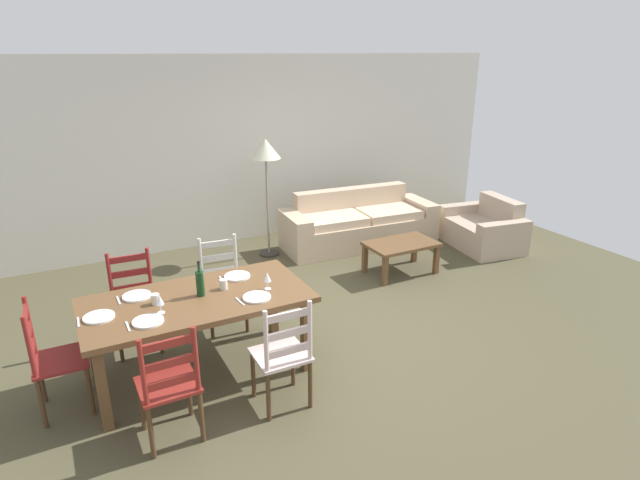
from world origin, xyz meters
TOP-DOWN VIEW (x-y plane):
  - ground_plane at (0.00, 0.00)m, footprint 9.60×9.60m
  - wall_far at (0.00, 3.30)m, footprint 9.60×0.16m
  - dining_table at (-1.26, -0.02)m, footprint 1.90×0.96m
  - dining_chair_near_left at (-1.68, -0.76)m, footprint 0.42×0.41m
  - dining_chair_near_right at (-0.80, -0.78)m, footprint 0.43×0.41m
  - dining_chair_far_left at (-1.68, 0.73)m, footprint 0.44×0.42m
  - dining_chair_far_right at (-0.81, 0.73)m, footprint 0.45×0.43m
  - dining_chair_head_west at (-2.41, 0.01)m, footprint 0.40×0.42m
  - dinner_plate_near_left at (-1.71, -0.27)m, footprint 0.24×0.24m
  - fork_near_left at (-1.86, -0.27)m, footprint 0.02×0.17m
  - dinner_plate_near_right at (-0.81, -0.27)m, footprint 0.24×0.24m
  - fork_near_right at (-0.96, -0.27)m, footprint 0.03×0.17m
  - dinner_plate_far_left at (-1.71, 0.23)m, footprint 0.24×0.24m
  - fork_far_left at (-1.86, 0.23)m, footprint 0.02×0.17m
  - dinner_plate_far_right at (-0.81, 0.23)m, footprint 0.24×0.24m
  - fork_far_right at (-0.96, 0.23)m, footprint 0.03×0.17m
  - dinner_plate_head_west at (-2.04, -0.02)m, footprint 0.24×0.24m
  - fork_head_west at (-2.19, -0.02)m, footprint 0.02×0.17m
  - wine_bottle at (-1.21, 0.01)m, footprint 0.07×0.07m
  - wine_glass_near_left at (-1.59, -0.16)m, footprint 0.06×0.06m
  - wine_glass_near_right at (-0.66, -0.14)m, footprint 0.06×0.06m
  - coffee_cup_primary at (-1.00, 0.04)m, footprint 0.07×0.07m
  - coffee_cup_secondary at (-1.59, 0.02)m, footprint 0.07×0.07m
  - couch at (1.74, 2.22)m, footprint 2.33×0.97m
  - coffee_table at (1.65, 1.00)m, footprint 0.90×0.56m
  - armchair_upholstered at (3.35, 1.24)m, footprint 0.96×1.27m
  - standing_lamp at (0.39, 2.40)m, footprint 0.40×0.40m

SIDE VIEW (x-z plane):
  - ground_plane at x=0.00m, z-range -0.02..0.00m
  - armchair_upholstered at x=3.35m, z-range -0.11..0.61m
  - couch at x=1.74m, z-range -0.11..0.69m
  - coffee_table at x=1.65m, z-range 0.15..0.57m
  - dining_chair_near_left at x=-1.68m, z-range 0.00..0.96m
  - dining_chair_near_right at x=-0.80m, z-range 0.00..0.96m
  - dining_chair_far_left at x=-1.68m, z-range 0.00..0.96m
  - dining_chair_far_right at x=-0.81m, z-range 0.00..0.96m
  - dining_chair_head_west at x=-2.41m, z-range 0.00..0.96m
  - dining_table at x=-1.26m, z-range 0.29..1.04m
  - fork_near_left at x=-1.86m, z-range 0.75..0.76m
  - fork_near_right at x=-0.96m, z-range 0.75..0.76m
  - fork_far_left at x=-1.86m, z-range 0.75..0.76m
  - fork_far_right at x=-0.96m, z-range 0.75..0.76m
  - fork_head_west at x=-2.19m, z-range 0.75..0.76m
  - dinner_plate_near_left at x=-1.71m, z-range 0.75..0.77m
  - dinner_plate_near_right at x=-0.81m, z-range 0.75..0.77m
  - dinner_plate_far_left at x=-1.71m, z-range 0.75..0.77m
  - dinner_plate_far_right at x=-0.81m, z-range 0.75..0.77m
  - dinner_plate_head_west at x=-2.04m, z-range 0.75..0.77m
  - coffee_cup_primary at x=-1.00m, z-range 0.75..0.84m
  - coffee_cup_secondary at x=-1.59m, z-range 0.75..0.84m
  - wine_glass_near_left at x=-1.59m, z-range 0.78..0.94m
  - wine_glass_near_right at x=-0.66m, z-range 0.78..0.94m
  - wine_bottle at x=-1.21m, z-range 0.71..1.03m
  - wall_far at x=0.00m, z-range 0.00..2.70m
  - standing_lamp at x=0.39m, z-range 0.59..2.23m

